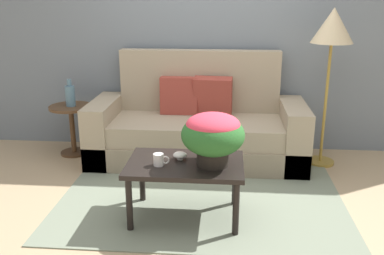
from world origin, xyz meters
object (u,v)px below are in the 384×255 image
Objects in this scene: potted_plant at (213,134)px; snack_bowl at (180,155)px; coffee_mug at (159,160)px; couch at (198,129)px; floor_lamp at (332,33)px; side_table at (72,121)px; table_vase at (70,95)px; coffee_table at (185,169)px.

potted_plant is 4.32× the size of snack_bowl.
coffee_mug is 1.11× the size of snack_bowl.
snack_bowl is (0.14, 0.14, -0.01)m from coffee_mug.
couch is 1.22m from snack_bowl.
floor_lamp is at bearing 41.58° from coffee_mug.
table_vase is at bearing -40.20° from side_table.
potted_plant reaches higher than coffee_mug.
side_table is at bearing 140.10° from potted_plant.
couch reaches higher than coffee_table.
floor_lamp is 12.97× the size of coffee_mug.
table_vase is (-1.37, 0.02, 0.34)m from couch.
side_table is 4.51× the size of coffee_mug.
side_table is at bearing 139.80° from table_vase.
coffee_mug is (-0.19, -1.35, 0.18)m from couch.
coffee_mug reaches higher than coffee_table.
side_table reaches higher than coffee_table.
table_vase reaches higher than snack_bowl.
side_table is (-1.38, 1.30, -0.03)m from coffee_table.
table_vase is at bearing 179.18° from floor_lamp.
coffee_mug reaches higher than snack_bowl.
couch is 1.38m from side_table.
table_vase is at bearing 179.30° from couch.
coffee_table is at bearing -90.16° from couch.
couch is at bearing 87.61° from snack_bowl.
coffee_mug is at bearing -49.15° from side_table.
potted_plant is (1.59, -1.33, 0.34)m from side_table.
coffee_table is 1.90m from table_vase.
couch is 7.61× the size of table_vase.
table_vase is (-1.32, 1.23, 0.17)m from snack_bowl.
coffee_mug reaches higher than side_table.
floor_lamp is 1.80m from potted_plant.
floor_lamp is (1.30, -0.02, 1.01)m from couch.
potted_plant is at bearing -39.90° from table_vase.
floor_lamp reaches higher than snack_bowl.
table_vase is at bearing 136.68° from coffee_table.
snack_bowl is at bearing 160.00° from potted_plant.
side_table is 0.29m from table_vase.
table_vase is at bearing 140.10° from potted_plant.
potted_plant is at bearing -80.93° from couch.
potted_plant reaches higher than snack_bowl.
side_table is 1.82m from snack_bowl.
coffee_mug is at bearing -98.20° from couch.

